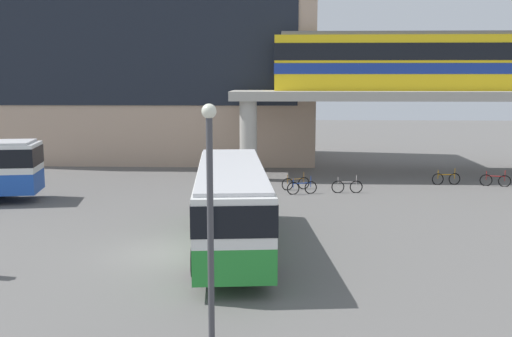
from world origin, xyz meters
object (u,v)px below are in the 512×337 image
train (442,61)px  bicycle_red (495,180)px  station_building (147,54)px  bicycle_orange (446,179)px  bicycle_blue (302,188)px  bicycle_silver (347,187)px  bicycle_brown (296,183)px  bus_main (231,198)px

train → bicycle_red: train is taller
bicycle_red → station_building: bearing=153.5°
bicycle_red → bicycle_orange: bearing=170.5°
bicycle_red → bicycle_orange: 2.86m
bicycle_orange → bicycle_blue: bearing=-160.0°
station_building → bicycle_silver: bearing=-44.4°
bicycle_brown → train: bearing=31.3°
train → bus_main: size_ratio=2.00×
bicycle_brown → bus_main: bearing=-103.1°
bus_main → bicycle_orange: (12.16, 14.11, -1.63)m
train → bicycle_brown: train is taller
bus_main → bicycle_silver: bus_main is taller
station_building → bicycle_blue: bearing=-50.9°
bicycle_brown → bicycle_silver: 3.05m
bicycle_blue → bicycle_silver: size_ratio=0.97×
train → bicycle_orange: bearing=-97.5°
station_building → bicycle_red: bearing=-26.5°
bicycle_orange → bicycle_brown: bearing=-168.3°
bus_main → bicycle_silver: (5.75, 11.26, -1.63)m
bus_main → bicycle_orange: bearing=49.2°
train → bicycle_silver: (-6.96, -6.92, -7.27)m
bicycle_silver → bus_main: bearing=-117.0°
bicycle_orange → bicycle_blue: size_ratio=1.03×
train → bicycle_red: (2.28, -4.54, -7.27)m
station_building → train: (21.49, -7.33, -0.77)m
station_building → train: bearing=-18.8°
train → bicycle_red: 8.87m
bicycle_brown → bicycle_orange: same height
bus_main → bicycle_orange: 18.70m
station_building → bicycle_red: station_building is taller
bicycle_silver → bicycle_blue: bearing=-170.3°
bicycle_orange → bicycle_silver: (-6.42, -2.85, 0.00)m
bicycle_brown → station_building: bearing=131.1°
bicycle_orange → bicycle_red: bearing=-9.5°
train → bicycle_blue: bearing=-142.4°
bicycle_blue → bicycle_orange: bearing=20.0°
bicycle_blue → bus_main: bearing=-106.2°
station_building → bus_main: bearing=-71.0°
train → bicycle_orange: size_ratio=12.55×
station_building → bicycle_blue: (11.94, -14.69, -8.05)m
bicycle_orange → train: bearing=82.5°
bus_main → bicycle_silver: size_ratio=6.27×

